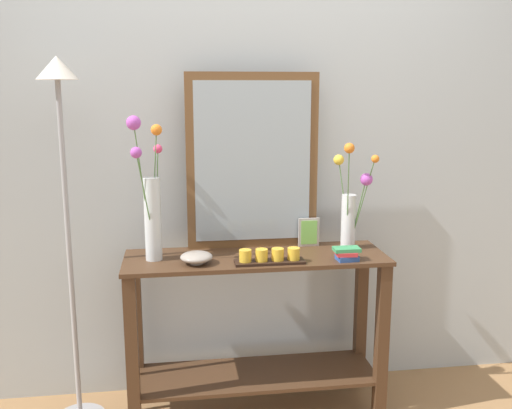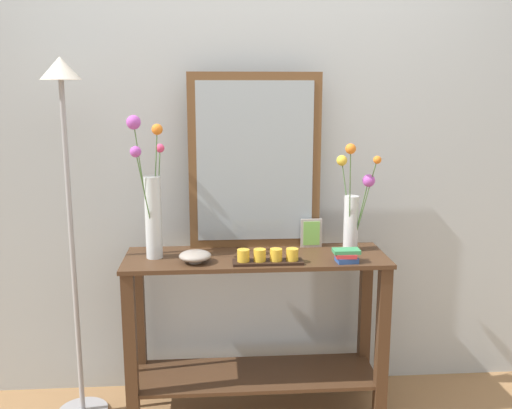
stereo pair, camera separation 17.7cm
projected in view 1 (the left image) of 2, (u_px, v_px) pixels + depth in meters
name	position (u px, v px, depth m)	size (l,w,h in m)	color
wall_back	(247.00, 134.00, 2.89)	(6.40, 0.08, 2.70)	#B2BCC1
console_table	(256.00, 319.00, 2.76)	(1.24, 0.39, 0.80)	#472D1C
mirror_leaning	(253.00, 162.00, 2.77)	(0.65, 0.03, 0.85)	brown
tall_vase_left	(151.00, 203.00, 2.58)	(0.15, 0.25, 0.66)	silver
vase_right	(350.00, 207.00, 2.77)	(0.17, 0.20, 0.53)	silver
candle_tray	(270.00, 257.00, 2.58)	(0.32, 0.09, 0.07)	black
picture_frame_small	(309.00, 232.00, 2.85)	(0.11, 0.01, 0.14)	#B7B2AD
decorative_bowl	(197.00, 257.00, 2.57)	(0.15, 0.15, 0.06)	#9E9389
book_stack	(346.00, 254.00, 2.62)	(0.12, 0.09, 0.06)	#2D519E
floor_lamp	(65.00, 184.00, 2.53)	(0.24, 0.24, 1.71)	#9E9EA3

